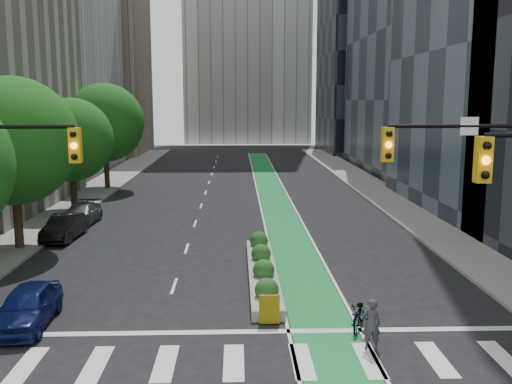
{
  "coord_description": "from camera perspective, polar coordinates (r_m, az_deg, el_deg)",
  "views": [
    {
      "loc": [
        0.13,
        -16.66,
        7.58
      ],
      "look_at": [
        1.07,
        11.66,
        3.0
      ],
      "focal_mm": 40.0,
      "sensor_mm": 36.0,
      "label": 1
    }
  ],
  "objects": [
    {
      "name": "parked_car_left_mid",
      "position": [
        33.09,
        -18.58,
        -3.34
      ],
      "size": [
        1.66,
        4.21,
        1.36
      ],
      "primitive_type": "imported",
      "rotation": [
        0.0,
        0.0,
        -0.05
      ],
      "color": "black",
      "rests_on": "ground"
    },
    {
      "name": "tree_mid",
      "position": [
        30.81,
        -23.16,
        4.7
      ],
      "size": [
        6.4,
        6.4,
        8.78
      ],
      "color": "black",
      "rests_on": "ground"
    },
    {
      "name": "cyclist",
      "position": [
        18.2,
        11.45,
        -12.84
      ],
      "size": [
        0.6,
        0.39,
        1.63
      ],
      "primitive_type": "imported",
      "rotation": [
        0.0,
        0.0,
        3.13
      ],
      "color": "#3A343E",
      "rests_on": "ground"
    },
    {
      "name": "bike_lane_paint",
      "position": [
        47.36,
        1.59,
        -0.02
      ],
      "size": [
        2.2,
        70.0,
        0.01
      ],
      "primitive_type": "cube",
      "color": "#178237",
      "rests_on": "ground"
    },
    {
      "name": "parked_car_left_near",
      "position": [
        21.13,
        -21.89,
        -10.55
      ],
      "size": [
        1.79,
        4.09,
        1.37
      ],
      "primitive_type": "imported",
      "rotation": [
        0.0,
        0.0,
        0.04
      ],
      "color": "#0C1449",
      "rests_on": "ground"
    },
    {
      "name": "parked_car_left_far",
      "position": [
        36.64,
        -17.12,
        -2.14
      ],
      "size": [
        2.03,
        4.52,
        1.28
      ],
      "primitive_type": "imported",
      "rotation": [
        0.0,
        0.0,
        -0.05
      ],
      "color": "#545658",
      "rests_on": "ground"
    },
    {
      "name": "tree_midfar",
      "position": [
        40.32,
        -18.0,
        4.99
      ],
      "size": [
        5.6,
        5.6,
        7.76
      ],
      "color": "black",
      "rests_on": "ground"
    },
    {
      "name": "building_tan_far",
      "position": [
        85.25,
        -15.95,
        12.49
      ],
      "size": [
        14.0,
        16.0,
        26.0
      ],
      "primitive_type": "cube",
      "color": "tan",
      "rests_on": "ground"
    },
    {
      "name": "sidewalk_right",
      "position": [
        43.91,
        13.54,
        -0.92
      ],
      "size": [
        3.6,
        90.0,
        0.15
      ],
      "primitive_type": "cube",
      "color": "gray",
      "rests_on": "ground"
    },
    {
      "name": "bicycle",
      "position": [
        19.85,
        10.28,
        -11.87
      ],
      "size": [
        1.28,
        2.01,
        1.0
      ],
      "primitive_type": "imported",
      "rotation": [
        0.0,
        0.0,
        -0.35
      ],
      "color": "gray",
      "rests_on": "ground"
    },
    {
      "name": "building_dark_end",
      "position": [
        87.2,
        11.58,
        13.23
      ],
      "size": [
        14.0,
        18.0,
        28.0
      ],
      "primitive_type": "cube",
      "color": "black",
      "rests_on": "ground"
    },
    {
      "name": "sidewalk_left",
      "position": [
        43.98,
        -17.62,
        -1.08
      ],
      "size": [
        3.6,
        90.0,
        0.15
      ],
      "primitive_type": "cube",
      "color": "gray",
      "rests_on": "ground"
    },
    {
      "name": "tree_far",
      "position": [
        49.95,
        -14.88,
        6.71
      ],
      "size": [
        6.6,
        6.6,
        9.0
      ],
      "color": "black",
      "rests_on": "ground"
    },
    {
      "name": "ground",
      "position": [
        18.31,
        -2.22,
        -15.29
      ],
      "size": [
        160.0,
        160.0,
        0.0
      ],
      "primitive_type": "plane",
      "color": "black",
      "rests_on": "ground"
    },
    {
      "name": "median_planter",
      "position": [
        24.79,
        0.66,
        -7.72
      ],
      "size": [
        1.2,
        10.26,
        1.1
      ],
      "color": "gray",
      "rests_on": "ground"
    }
  ]
}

